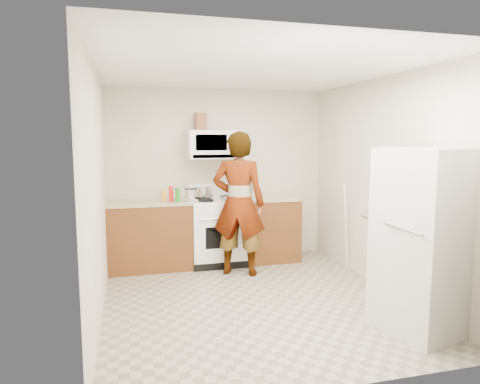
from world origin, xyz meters
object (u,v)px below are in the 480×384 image
object	(u,v)px
person	(239,204)
saucepan	(204,192)
microwave	(215,145)
fridge	(424,241)
kettle	(257,189)
gas_range	(217,230)

from	to	relation	value
person	saucepan	xyz separation A→B (m)	(-0.33, 0.72, 0.08)
microwave	fridge	distance (m)	3.18
kettle	microwave	bearing A→B (deg)	-160.45
person	kettle	distance (m)	0.92
gas_range	kettle	size ratio (longest dim) A/B	6.30
person	kettle	size ratio (longest dim) A/B	10.49
gas_range	saucepan	world-z (taller)	gas_range
person	kettle	bearing A→B (deg)	-97.75
saucepan	gas_range	bearing A→B (deg)	-49.78
person	saucepan	bearing A→B (deg)	-41.10
gas_range	fridge	distance (m)	2.98
gas_range	kettle	xyz separation A→B (m)	(0.67, 0.24, 0.54)
microwave	person	size ratio (longest dim) A/B	0.40
microwave	fridge	world-z (taller)	microwave
microwave	saucepan	world-z (taller)	microwave
fridge	person	bearing A→B (deg)	106.02
person	kettle	world-z (taller)	person
microwave	kettle	xyz separation A→B (m)	(0.67, 0.11, -0.68)
gas_range	person	bearing A→B (deg)	-71.51
gas_range	kettle	world-z (taller)	gas_range
fridge	kettle	size ratio (longest dim) A/B	9.47
microwave	fridge	bearing A→B (deg)	-62.73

